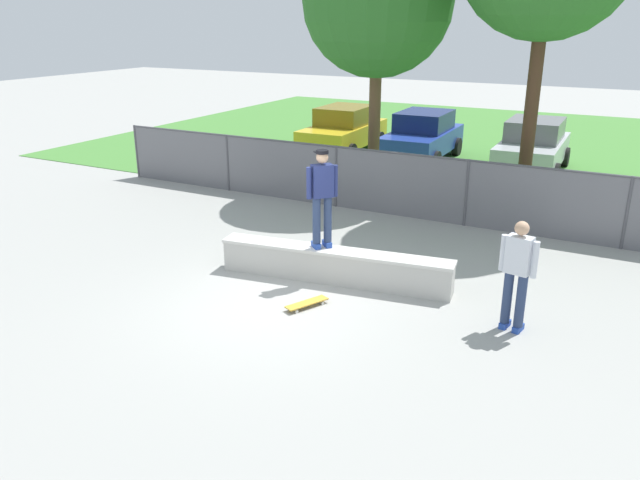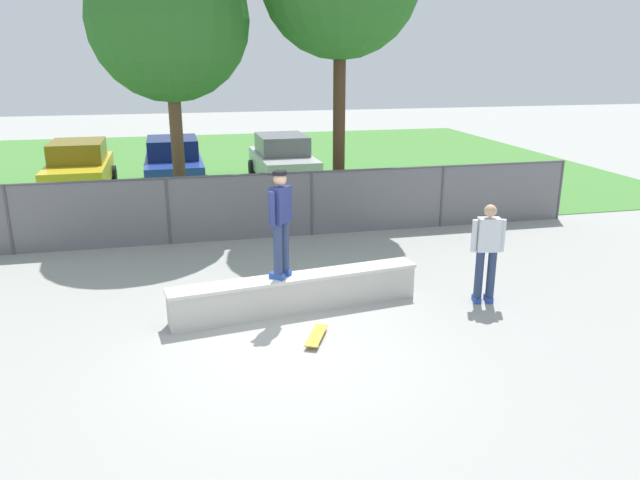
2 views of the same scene
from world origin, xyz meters
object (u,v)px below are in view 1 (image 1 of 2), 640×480
tree_near_left (378,1)px  concrete_ledge (335,265)px  car_yellow (344,130)px  bystander (517,271)px  car_silver (533,146)px  skateboarder (322,194)px  skateboard (307,303)px  car_blue (423,136)px

tree_near_left → concrete_ledge: bearing=-72.9°
car_yellow → bystander: bystander is taller
concrete_ledge → car_silver: size_ratio=1.06×
concrete_ledge → tree_near_left: tree_near_left is taller
skateboarder → bystander: 3.70m
car_yellow → tree_near_left: bearing=-55.6°
car_yellow → bystander: 14.00m
skateboarder → car_yellow: skateboarder is taller
skateboarder → skateboard: 2.03m
skateboarder → tree_near_left: size_ratio=0.26×
skateboard → tree_near_left: (-1.98, 7.39, 5.01)m
car_yellow → car_silver: size_ratio=1.00×
car_blue → concrete_ledge: bearing=-79.2°
skateboarder → car_yellow: size_ratio=0.43×
car_blue → car_silver: same height
car_blue → skateboard: bearing=-79.9°
car_yellow → car_silver: 6.64m
skateboarder → bystander: skateboarder is taller
skateboarder → tree_near_left: 7.25m
skateboarder → car_yellow: bearing=113.9°
car_yellow → skateboarder: bearing=-66.1°
car_blue → bystander: bearing=-64.3°
skateboard → car_silver: bearing=82.9°
skateboarder → car_blue: size_ratio=0.43×
tree_near_left → bystander: (5.25, -6.59, -4.08)m
car_silver → car_blue: bearing=179.6°
car_silver → bystander: (1.76, -11.30, 0.17)m
car_blue → car_yellow: bearing=-177.5°
concrete_ledge → skateboard: size_ratio=5.53×
skateboard → car_silver: car_silver is taller
skateboard → car_yellow: bearing=113.2°
concrete_ledge → skateboard: bearing=-86.3°
concrete_ledge → skateboard: 1.24m
car_blue → car_silver: 3.68m
skateboarder → car_silver: 11.09m
concrete_ledge → car_yellow: size_ratio=1.06×
car_blue → bystander: (5.45, -11.32, 0.17)m
skateboard → car_silver: 12.22m
car_silver → tree_near_left: bearing=-126.5°
skateboarder → car_silver: bearing=80.3°
tree_near_left → car_blue: (-0.19, 4.73, -4.25)m
skateboarder → car_blue: (-1.83, 10.92, -0.84)m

